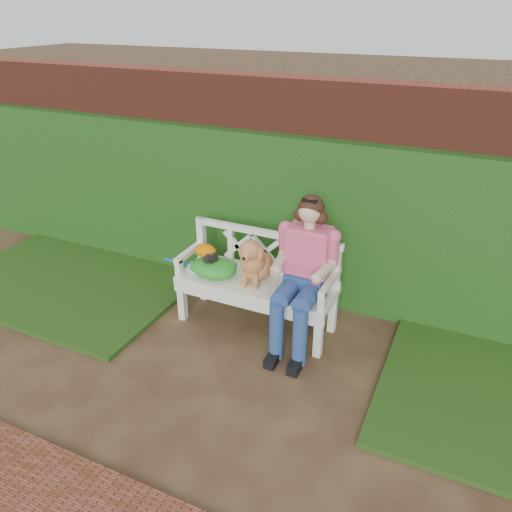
% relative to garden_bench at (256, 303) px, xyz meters
% --- Properties ---
extents(ground, '(60.00, 60.00, 0.00)m').
position_rel_garden_bench_xyz_m(ground, '(0.18, -0.98, -0.24)').
color(ground, '#362015').
extents(brick_wall, '(10.00, 0.30, 2.20)m').
position_rel_garden_bench_xyz_m(brick_wall, '(0.18, 0.92, 0.86)').
color(brick_wall, maroon).
rests_on(brick_wall, ground).
extents(ivy_hedge, '(10.00, 0.18, 1.70)m').
position_rel_garden_bench_xyz_m(ivy_hedge, '(0.18, 0.70, 0.61)').
color(ivy_hedge, '#265F1D').
rests_on(ivy_hedge, ground).
extents(grass_left, '(2.60, 2.00, 0.05)m').
position_rel_garden_bench_xyz_m(grass_left, '(-2.22, -0.08, -0.21)').
color(grass_left, '#1D3513').
rests_on(grass_left, ground).
extents(garden_bench, '(1.59, 0.63, 0.48)m').
position_rel_garden_bench_xyz_m(garden_bench, '(0.00, 0.00, 0.00)').
color(garden_bench, white).
rests_on(garden_bench, ground).
extents(seated_woman, '(0.83, 0.93, 1.37)m').
position_rel_garden_bench_xyz_m(seated_woman, '(0.49, -0.02, 0.45)').
color(seated_woman, '#CC2C4E').
rests_on(seated_woman, ground).
extents(dog, '(0.36, 0.46, 0.47)m').
position_rel_garden_bench_xyz_m(dog, '(-0.01, 0.02, 0.47)').
color(dog, brown).
rests_on(dog, garden_bench).
extents(tennis_racket, '(0.65, 0.29, 0.03)m').
position_rel_garden_bench_xyz_m(tennis_racket, '(-0.60, 0.01, 0.26)').
color(tennis_racket, white).
rests_on(tennis_racket, garden_bench).
extents(green_bag, '(0.52, 0.44, 0.16)m').
position_rel_garden_bench_xyz_m(green_bag, '(-0.43, -0.05, 0.32)').
color(green_bag, '#199727').
rests_on(green_bag, garden_bench).
extents(camera_item, '(0.14, 0.12, 0.08)m').
position_rel_garden_bench_xyz_m(camera_item, '(-0.45, -0.06, 0.44)').
color(camera_item, black).
rests_on(camera_item, green_bag).
extents(baseball_glove, '(0.23, 0.17, 0.14)m').
position_rel_garden_bench_xyz_m(baseball_glove, '(-0.52, -0.03, 0.46)').
color(baseball_glove, '#D36A01').
rests_on(baseball_glove, green_bag).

